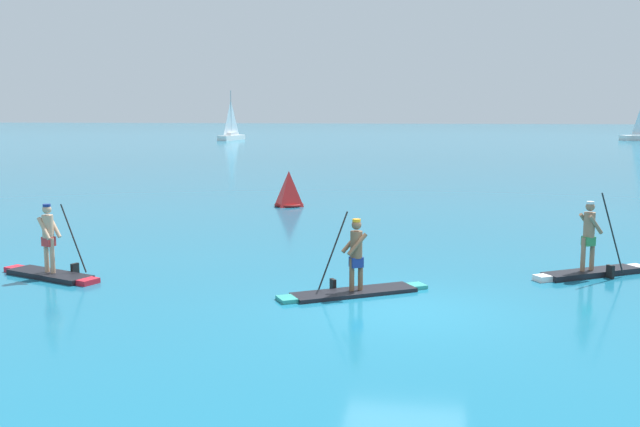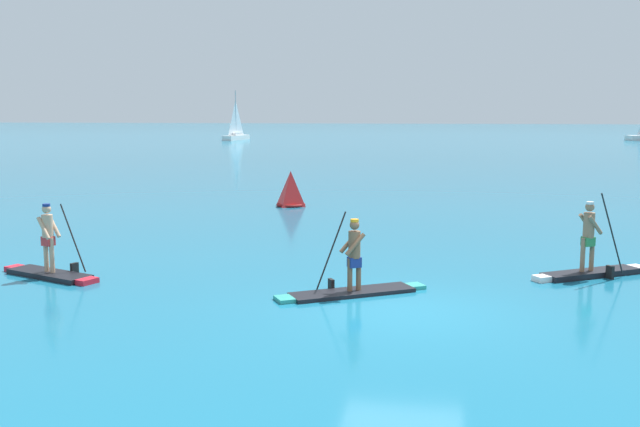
# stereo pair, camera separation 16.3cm
# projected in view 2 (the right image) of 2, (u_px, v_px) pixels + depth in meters

# --- Properties ---
(ground) EXTENTS (440.00, 440.00, 0.00)m
(ground) POSITION_uv_depth(u_px,v_px,m) (403.00, 311.00, 14.17)
(ground) COLOR #196B8C
(paddleboarder_near_left) EXTENTS (2.87, 1.49, 1.78)m
(paddleboarder_near_left) POSITION_uv_depth(u_px,v_px,m) (50.00, 262.00, 17.01)
(paddleboarder_near_left) COLOR black
(paddleboarder_near_left) RESTS_ON ground
(paddleboarder_mid_center) EXTENTS (3.16, 2.17, 1.81)m
(paddleboarder_mid_center) POSITION_uv_depth(u_px,v_px,m) (352.00, 279.00, 15.41)
(paddleboarder_mid_center) COLOR black
(paddleboarder_mid_center) RESTS_ON ground
(paddleboarder_far_right) EXTENTS (2.94, 2.03, 2.06)m
(paddleboarder_far_right) POSITION_uv_depth(u_px,v_px,m) (591.00, 261.00, 17.08)
(paddleboarder_far_right) COLOR black
(paddleboarder_far_right) RESTS_ON ground
(race_marker_buoy) EXTENTS (1.24, 1.24, 1.47)m
(race_marker_buoy) POSITION_uv_depth(u_px,v_px,m) (291.00, 190.00, 29.76)
(race_marker_buoy) COLOR red
(race_marker_buoy) RESTS_ON ground
(sailboat_left_horizon) EXTENTS (2.32, 6.18, 6.74)m
(sailboat_left_horizon) POSITION_uv_depth(u_px,v_px,m) (236.00, 134.00, 98.45)
(sailboat_left_horizon) COLOR white
(sailboat_left_horizon) RESTS_ON ground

